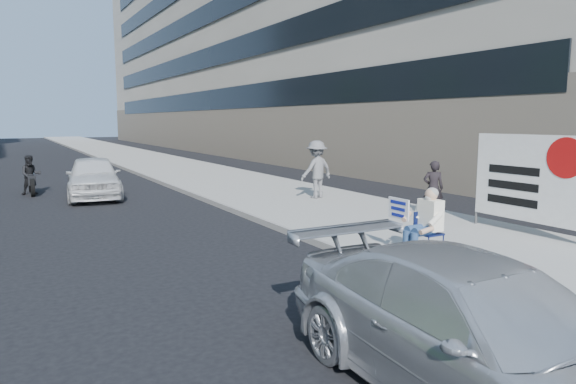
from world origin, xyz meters
TOP-DOWN VIEW (x-y plane):
  - ground at (0.00, 0.00)m, footprint 160.00×160.00m
  - near_sidewalk at (4.00, 20.00)m, footprint 5.00×120.00m
  - near_building at (17.00, 32.00)m, footprint 14.00×70.00m
  - seated_protester at (2.29, -0.12)m, footprint 0.83×1.11m
  - jogger at (4.57, 7.11)m, footprint 1.30×0.87m
  - pedestrian_woman at (5.63, 3.00)m, footprint 0.63×0.60m
  - protest_banner at (5.72, 0.14)m, footprint 0.08×3.06m
  - parked_sedan at (-0.50, -3.76)m, footprint 1.97×4.71m
  - white_sedan_near at (-1.57, 11.77)m, footprint 2.21×4.42m
  - motorcycle at (-3.43, 13.67)m, footprint 0.70×2.04m

SIDE VIEW (x-z plane):
  - ground at x=0.00m, z-range 0.00..0.00m
  - near_sidewalk at x=4.00m, z-range 0.00..0.15m
  - motorcycle at x=-3.43m, z-range -0.08..1.35m
  - parked_sedan at x=-0.50m, z-range 0.00..1.36m
  - white_sedan_near at x=-1.57m, z-range 0.00..1.45m
  - seated_protester at x=2.29m, z-range 0.22..1.53m
  - pedestrian_woman at x=5.63m, z-range 0.15..1.61m
  - jogger at x=4.57m, z-range 0.15..2.01m
  - protest_banner at x=5.72m, z-range 0.30..2.50m
  - near_building at x=17.00m, z-range 0.00..20.00m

